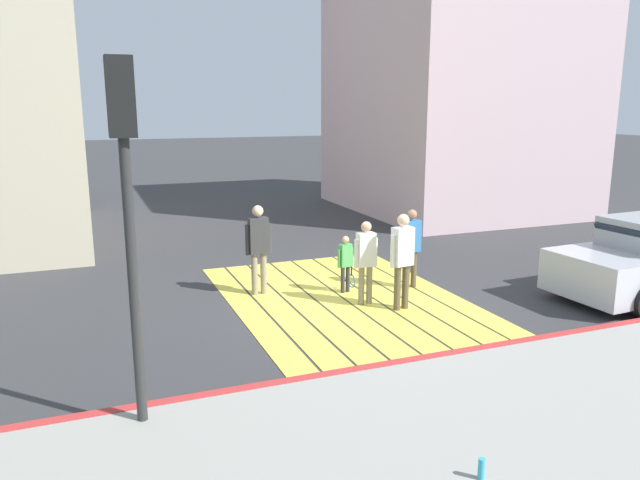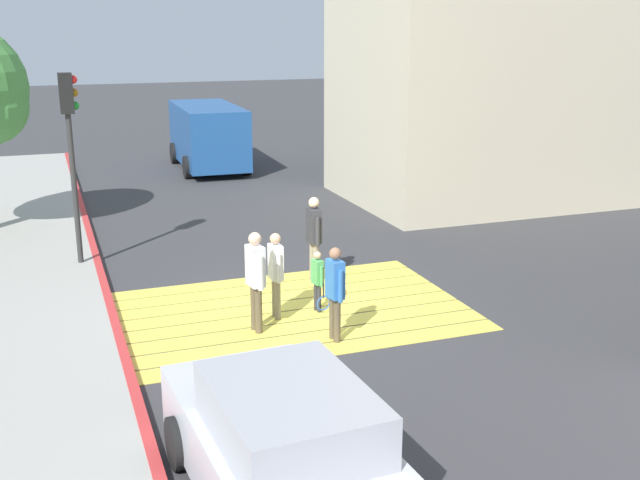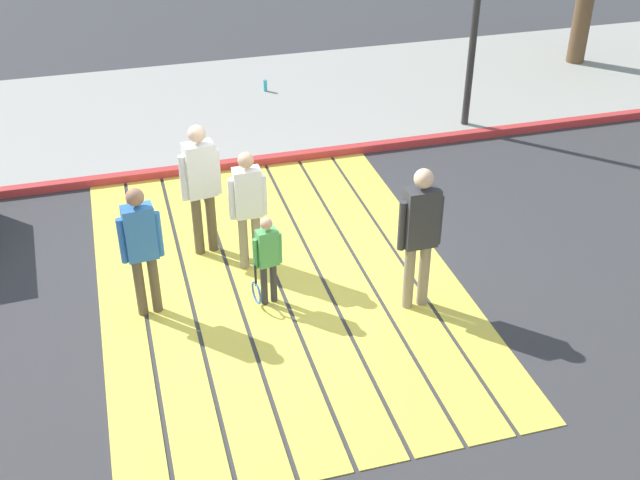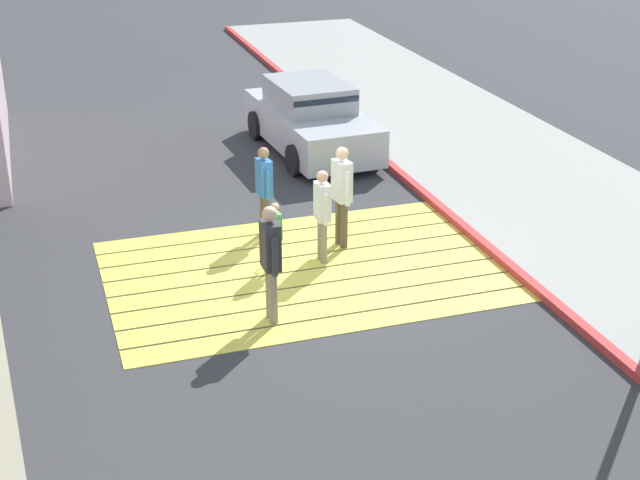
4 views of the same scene
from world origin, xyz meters
The scene contains 10 objects.
ground_plane centered at (0.00, 0.00, 0.00)m, with size 120.00×120.00×0.00m, color #38383A.
crosswalk_stripes centered at (0.00, 0.00, 0.01)m, with size 6.40×4.35×0.01m.
sidewalk_west centered at (-5.60, 0.00, 0.06)m, with size 4.80×40.00×0.12m, color #9E9B93.
curb_painted centered at (-3.25, 0.00, 0.07)m, with size 0.16×40.00×0.13m, color #BC3333.
car_parked_near_curb centered at (-2.00, -5.87, 0.73)m, with size 2.17×4.39×1.57m.
pedestrian_adult_lead centered at (0.22, -1.59, 0.96)m, with size 0.24×0.49×1.66m.
pedestrian_adult_trailing centered at (-0.92, -0.74, 1.05)m, with size 0.28×0.52×1.81m.
pedestrian_adult_side centered at (0.93, 1.46, 1.06)m, with size 0.23×0.53×1.82m.
pedestrian_teen_behind centered at (-0.41, -0.25, 0.94)m, with size 0.21×0.48×1.62m.
pedestrian_child_with_racket centered at (0.42, -0.21, 0.65)m, with size 0.29×0.38×1.18m.
Camera 4 is at (3.97, 13.05, 6.65)m, focal length 51.65 mm.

